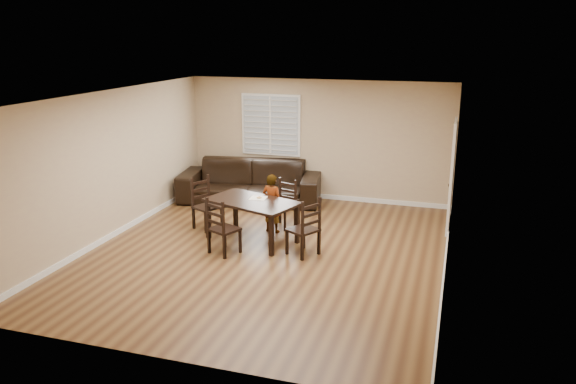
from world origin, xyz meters
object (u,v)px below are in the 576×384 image
object	(u,v)px
chair_right	(308,230)
donut	(259,197)
chair_near	(286,205)
child	(272,203)
dining_table	(252,205)
chair_far	(219,230)
sofa	(250,182)
chair_left	(203,204)

from	to	relation	value
chair_right	donut	bearing A→B (deg)	-88.41
chair_near	child	xyz separation A→B (m)	(-0.14, -0.42, 0.14)
dining_table	chair_far	distance (m)	0.90
dining_table	child	distance (m)	0.60
chair_near	sofa	size ratio (longest dim) A/B	0.30
chair_far	chair_right	size ratio (longest dim) A/B	0.98
dining_table	chair_near	xyz separation A→B (m)	(0.33, 0.98, -0.25)
chair_near	donut	bearing A→B (deg)	-89.24
child	chair_right	bearing A→B (deg)	145.88
sofa	chair_near	bearing A→B (deg)	-56.16
chair_left	chair_right	distance (m)	2.49
chair_near	chair_right	bearing A→B (deg)	-41.01
sofa	chair_far	bearing A→B (deg)	-87.78
sofa	dining_table	bearing A→B (deg)	-77.47
dining_table	chair_right	xyz separation A→B (m)	(1.17, -0.43, -0.21)
chair_near	sofa	distance (m)	1.86
chair_far	chair_left	xyz separation A→B (m)	(-0.88, 1.24, 0.00)
chair_right	chair_near	bearing A→B (deg)	-119.07
chair_far	child	xyz separation A→B (m)	(0.48, 1.38, 0.11)
chair_near	sofa	xyz separation A→B (m)	(-1.27, 1.35, 0.03)
donut	sofa	world-z (taller)	sofa
chair_right	sofa	bearing A→B (deg)	-112.47
chair_far	chair_right	world-z (taller)	chair_right
chair_right	child	distance (m)	1.40
dining_table	sofa	distance (m)	2.52
child	chair_near	bearing A→B (deg)	-97.60
chair_near	chair_left	size ratio (longest dim) A/B	0.93
chair_far	sofa	size ratio (longest dim) A/B	0.32
chair_left	chair_near	bearing A→B (deg)	-43.56
child	sofa	world-z (taller)	child
child	donut	xyz separation A→B (m)	(-0.11, -0.39, 0.22)
chair_left	donut	bearing A→B (deg)	-75.27
child	donut	world-z (taller)	child
dining_table	sofa	size ratio (longest dim) A/B	0.59
child	sofa	bearing A→B (deg)	-46.36
chair_left	dining_table	bearing A→B (deg)	-83.56
child	donut	distance (m)	0.47
chair_near	child	world-z (taller)	child
dining_table	chair_left	world-z (taller)	chair_left
chair_left	donut	distance (m)	1.32
donut	dining_table	bearing A→B (deg)	-115.28
dining_table	donut	distance (m)	0.22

